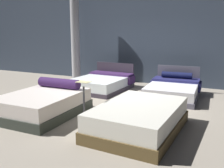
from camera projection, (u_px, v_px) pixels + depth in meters
ground_plane at (119, 104)px, 6.72m from camera, size 18.00×18.00×0.02m
showroom_back_wall at (153, 37)px, 9.04m from camera, size 18.00×0.06×3.50m
bed_0 at (43, 103)px, 5.74m from camera, size 1.58×2.04×0.75m
bed_1 at (139, 118)px, 4.76m from camera, size 1.53×2.21×0.53m
bed_2 at (102, 83)px, 8.29m from camera, size 1.73×2.06×0.82m
bed_3 at (173, 90)px, 7.31m from camera, size 1.55×2.02×0.84m
price_sign at (84, 108)px, 5.09m from camera, size 0.28×0.24×0.91m
support_pillar at (75, 36)px, 9.63m from camera, size 0.34×0.34×3.50m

